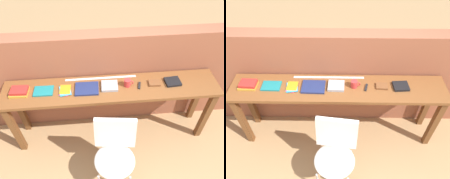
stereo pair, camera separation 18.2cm
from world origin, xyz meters
TOP-DOWN VIEW (x-y plane):
  - ground_plane at (0.00, 0.00)m, footprint 40.00×40.00m
  - brick_wall_back at (0.00, 0.64)m, footprint 6.00×0.20m
  - sideboard at (0.00, 0.30)m, footprint 2.50×0.44m
  - chair_white_moulded at (-0.02, -0.31)m, footprint 0.49×0.50m
  - book_stack_leftmost at (-1.03, 0.31)m, footprint 0.20×0.16m
  - magazine_cycling at (-0.77, 0.31)m, footprint 0.22×0.16m
  - pamphlet_pile_colourful at (-0.53, 0.30)m, footprint 0.15×0.19m
  - book_open_centre at (-0.28, 0.30)m, footprint 0.27×0.21m
  - book_grey_hardcover at (-0.02, 0.31)m, footprint 0.19×0.17m
  - mug at (0.19, 0.32)m, footprint 0.11×0.08m
  - multitool_folded at (0.32, 0.30)m, footprint 0.05×0.11m
  - leather_journal_brown at (0.50, 0.32)m, footprint 0.13×0.11m
  - book_repair_rightmost at (0.72, 0.32)m, footprint 0.18×0.16m
  - ruler_metal_back_edge at (-0.11, 0.47)m, footprint 0.84×0.03m

SIDE VIEW (x-z plane):
  - ground_plane at x=0.00m, z-range 0.00..0.00m
  - chair_white_moulded at x=-0.02m, z-range 0.08..0.97m
  - brick_wall_back at x=0.00m, z-range 0.00..1.39m
  - sideboard at x=0.00m, z-range 0.30..1.18m
  - ruler_metal_back_edge at x=-0.11m, z-range 0.88..0.88m
  - pamphlet_pile_colourful at x=-0.53m, z-range 0.88..0.90m
  - multitool_folded at x=0.32m, z-range 0.88..0.90m
  - magazine_cycling at x=-0.77m, z-range 0.88..0.90m
  - book_open_centre at x=-0.28m, z-range 0.88..0.90m
  - leather_journal_brown at x=0.50m, z-range 0.88..0.90m
  - book_repair_rightmost at x=0.72m, z-range 0.88..0.91m
  - book_grey_hardcover at x=-0.02m, z-range 0.88..0.91m
  - book_stack_leftmost at x=-1.03m, z-range 0.88..0.94m
  - mug at x=0.19m, z-range 0.88..0.97m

